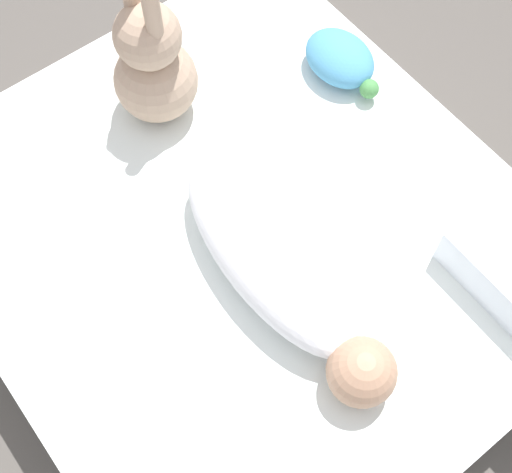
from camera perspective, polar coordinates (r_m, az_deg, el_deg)
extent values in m
plane|color=#514C47|center=(1.60, -0.87, -3.17)|extent=(12.00, 12.00, 0.00)
cube|color=white|center=(1.50, -0.93, -1.41)|extent=(1.18, 1.04, 0.23)
ellipsoid|color=white|center=(1.30, 1.07, -1.34)|extent=(0.48, 0.20, 0.13)
sphere|color=tan|center=(1.24, 8.44, -10.67)|extent=(0.12, 0.12, 0.12)
sphere|color=tan|center=(1.50, -8.00, 12.27)|extent=(0.17, 0.17, 0.17)
sphere|color=tan|center=(1.40, -8.68, 15.59)|extent=(0.13, 0.13, 0.13)
cylinder|color=tan|center=(1.31, -8.36, 17.53)|extent=(0.03, 0.03, 0.11)
ellipsoid|color=#4C99C6|center=(1.60, 6.71, 14.00)|extent=(0.17, 0.13, 0.08)
sphere|color=#4C934C|center=(1.56, 9.05, 11.59)|extent=(0.04, 0.04, 0.04)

